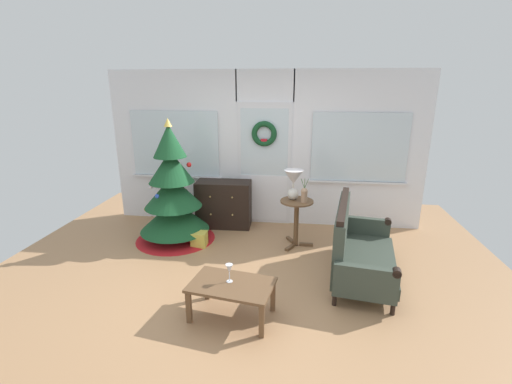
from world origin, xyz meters
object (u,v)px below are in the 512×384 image
at_px(side_table, 296,214).
at_px(christmas_tree, 173,198).
at_px(gift_box, 199,239).
at_px(table_lamp, 293,181).
at_px(wine_glass, 229,269).
at_px(coffee_table, 232,288).
at_px(settee_sofa, 356,248).
at_px(dresser_cabinet, 224,204).
at_px(flower_vase, 304,194).

bearing_deg(side_table, christmas_tree, -179.95).
bearing_deg(gift_box, table_lamp, 10.23).
distance_m(table_lamp, wine_glass, 1.95).
xyz_separation_m(table_lamp, coffee_table, (-0.56, -1.84, -0.66)).
bearing_deg(settee_sofa, dresser_cabinet, 144.25).
height_order(dresser_cabinet, side_table, dresser_cabinet).
height_order(dresser_cabinet, gift_box, dresser_cabinet).
bearing_deg(side_table, settee_sofa, -46.57).
bearing_deg(flower_vase, coffee_table, -112.52).
height_order(flower_vase, gift_box, flower_vase).
distance_m(side_table, gift_box, 1.49).
bearing_deg(christmas_tree, dresser_cabinet, 44.55).
bearing_deg(table_lamp, side_table, -33.69).
height_order(christmas_tree, dresser_cabinet, christmas_tree).
distance_m(side_table, coffee_table, 1.91).
xyz_separation_m(settee_sofa, coffee_table, (-1.37, -1.00, -0.05)).
height_order(christmas_tree, gift_box, christmas_tree).
relative_size(flower_vase, coffee_table, 0.38).
relative_size(flower_vase, gift_box, 1.60).
distance_m(settee_sofa, flower_vase, 1.08).
xyz_separation_m(settee_sofa, side_table, (-0.75, 0.80, 0.12)).
bearing_deg(gift_box, flower_vase, 5.47).
xyz_separation_m(settee_sofa, gift_box, (-2.18, 0.59, -0.27)).
xyz_separation_m(settee_sofa, wine_glass, (-1.40, -0.97, 0.15)).
xyz_separation_m(christmas_tree, table_lamp, (1.80, 0.04, 0.32)).
bearing_deg(table_lamp, flower_vase, -32.01).
bearing_deg(dresser_cabinet, flower_vase, -27.45).
distance_m(settee_sofa, gift_box, 2.27).
distance_m(dresser_cabinet, wine_glass, 2.46).
bearing_deg(table_lamp, christmas_tree, -178.67).
relative_size(dresser_cabinet, coffee_table, 1.00).
xyz_separation_m(wine_glass, gift_box, (-0.78, 1.56, -0.41)).
bearing_deg(gift_box, side_table, 8.23).
xyz_separation_m(coffee_table, wine_glass, (-0.03, 0.03, 0.20)).
bearing_deg(christmas_tree, gift_box, -24.97).
relative_size(table_lamp, coffee_table, 0.48).
height_order(dresser_cabinet, coffee_table, dresser_cabinet).
bearing_deg(settee_sofa, gift_box, 164.86).
distance_m(side_table, wine_glass, 1.88).
distance_m(table_lamp, coffee_table, 2.03).
distance_m(christmas_tree, coffee_table, 2.21).
bearing_deg(side_table, gift_box, -171.77).
bearing_deg(flower_vase, wine_glass, -113.70).
xyz_separation_m(christmas_tree, dresser_cabinet, (0.64, 0.63, -0.28)).
xyz_separation_m(dresser_cabinet, flower_vase, (1.32, -0.69, 0.43)).
bearing_deg(side_table, table_lamp, 146.31).
height_order(side_table, table_lamp, table_lamp).
xyz_separation_m(coffee_table, gift_box, (-0.80, 1.59, -0.22)).
distance_m(side_table, flower_vase, 0.34).
relative_size(christmas_tree, side_table, 2.63).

